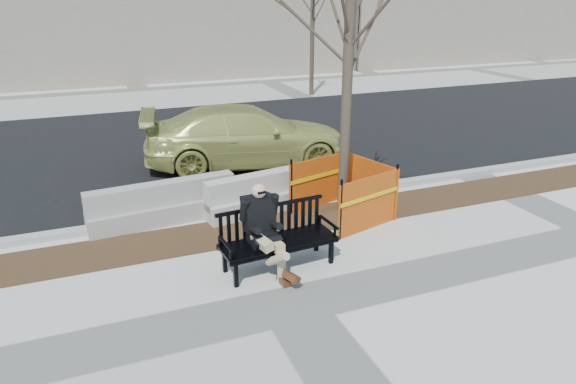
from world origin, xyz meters
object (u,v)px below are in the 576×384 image
(bench, at_px, (279,267))
(sedan, at_px, (248,164))
(seated_man, at_px, (263,269))
(tree_fence, at_px, (342,217))
(jersey_barrier_left, at_px, (165,221))
(jersey_barrier_right, at_px, (272,208))

(bench, bearing_deg, sedan, 73.18)
(seated_man, relative_size, sedan, 0.28)
(tree_fence, height_order, jersey_barrier_left, tree_fence)
(jersey_barrier_right, bearing_deg, tree_fence, -47.84)
(sedan, height_order, jersey_barrier_left, sedan)
(bench, relative_size, jersey_barrier_left, 0.67)
(sedan, height_order, jersey_barrier_right, sedan)
(bench, relative_size, sedan, 0.37)
(bench, height_order, sedan, sedan)
(seated_man, bearing_deg, sedan, 70.47)
(jersey_barrier_left, xyz_separation_m, jersey_barrier_right, (2.17, -0.17, 0.00))
(sedan, distance_m, jersey_barrier_right, 3.04)
(jersey_barrier_left, bearing_deg, sedan, 42.23)
(seated_man, bearing_deg, jersey_barrier_right, 62.23)
(bench, distance_m, jersey_barrier_right, 2.44)
(sedan, bearing_deg, tree_fence, -160.50)
(tree_fence, bearing_deg, bench, -142.75)
(tree_fence, bearing_deg, sedan, 100.42)
(bench, xyz_separation_m, jersey_barrier_right, (0.73, 2.33, 0.00))
(seated_man, height_order, jersey_barrier_left, seated_man)
(tree_fence, height_order, jersey_barrier_right, tree_fence)
(sedan, bearing_deg, bench, 176.89)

